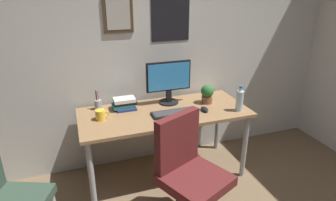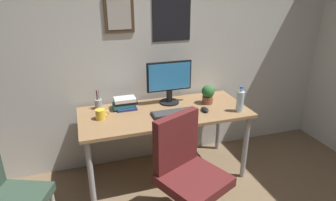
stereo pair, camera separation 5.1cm
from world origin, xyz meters
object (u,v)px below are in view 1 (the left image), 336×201
object	(u,v)px
coffee_mug_near	(101,115)
office_chair	(188,168)
water_bottle	(240,100)
book_stack_left	(124,103)
side_chair	(3,198)
keyboard	(174,113)
potted_plant	(207,93)
pen_cup	(98,104)
computer_mouse	(205,109)
monitor	(169,81)

from	to	relation	value
coffee_mug_near	office_chair	bearing A→B (deg)	-50.66
water_bottle	coffee_mug_near	size ratio (longest dim) A/B	2.02
water_bottle	coffee_mug_near	world-z (taller)	water_bottle
water_bottle	book_stack_left	bearing A→B (deg)	158.47
water_bottle	side_chair	bearing A→B (deg)	-170.82
keyboard	book_stack_left	size ratio (longest dim) A/B	1.86
keyboard	potted_plant	world-z (taller)	potted_plant
pen_cup	keyboard	bearing A→B (deg)	-27.75
office_chair	water_bottle	bearing A→B (deg)	32.75
book_stack_left	side_chair	bearing A→B (deg)	-143.64
computer_mouse	coffee_mug_near	xyz separation A→B (m)	(-0.97, 0.13, 0.03)
monitor	coffee_mug_near	size ratio (longest dim) A/B	3.68
keyboard	water_bottle	distance (m)	0.64
water_bottle	pen_cup	xyz separation A→B (m)	(-1.28, 0.48, -0.05)
water_bottle	pen_cup	distance (m)	1.37
coffee_mug_near	book_stack_left	distance (m)	0.31
side_chair	water_bottle	distance (m)	2.09
pen_cup	book_stack_left	distance (m)	0.26
water_bottle	book_stack_left	xyz separation A→B (m)	(-1.03, 0.41, -0.05)
monitor	water_bottle	bearing A→B (deg)	-35.47
office_chair	pen_cup	size ratio (longest dim) A/B	4.75
potted_plant	pen_cup	distance (m)	1.10
coffee_mug_near	water_bottle	bearing A→B (deg)	-10.33
water_bottle	book_stack_left	world-z (taller)	water_bottle
office_chair	computer_mouse	world-z (taller)	office_chair
monitor	coffee_mug_near	bearing A→B (deg)	-166.09
office_chair	potted_plant	world-z (taller)	office_chair
computer_mouse	book_stack_left	bearing A→B (deg)	156.83
keyboard	computer_mouse	world-z (taller)	computer_mouse
side_chair	coffee_mug_near	world-z (taller)	side_chair
monitor	book_stack_left	world-z (taller)	monitor
keyboard	pen_cup	size ratio (longest dim) A/B	2.15
keyboard	potted_plant	distance (m)	0.45
side_chair	keyboard	xyz separation A→B (m)	(1.42, 0.46, 0.23)
keyboard	water_bottle	bearing A→B (deg)	-11.73
side_chair	potted_plant	size ratio (longest dim) A/B	4.49
side_chair	monitor	distance (m)	1.70
monitor	keyboard	bearing A→B (deg)	-98.14
keyboard	book_stack_left	bearing A→B (deg)	146.19
keyboard	pen_cup	xyz separation A→B (m)	(-0.67, 0.35, 0.04)
pen_cup	office_chair	bearing A→B (deg)	-58.93
office_chair	potted_plant	distance (m)	0.95
keyboard	computer_mouse	distance (m)	0.30
computer_mouse	pen_cup	size ratio (longest dim) A/B	0.55
keyboard	coffee_mug_near	world-z (taller)	coffee_mug_near
potted_plant	computer_mouse	bearing A→B (deg)	-121.99
book_stack_left	computer_mouse	bearing A→B (deg)	-23.17
pen_cup	computer_mouse	bearing A→B (deg)	-21.35
keyboard	coffee_mug_near	bearing A→B (deg)	170.97
monitor	coffee_mug_near	distance (m)	0.76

